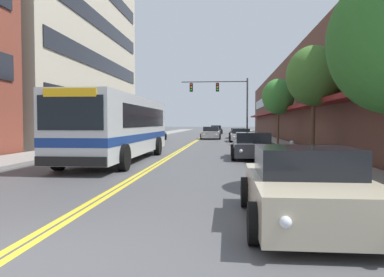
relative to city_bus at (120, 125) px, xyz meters
The scene contains 19 objects.
ground_plane 24.22m from the city_bus, 85.08° to the left, with size 240.00×240.00×0.00m, color #4C4C4F.
sidewalk_left 24.61m from the city_bus, 101.48° to the left, with size 2.92×106.00×0.13m.
sidewalk_right 25.76m from the city_bus, 69.43° to the left, with size 2.92×106.00×0.13m.
centre_line 24.22m from the city_bus, 85.08° to the left, with size 0.34×106.00×0.01m.
office_tower_left 24.02m from the city_bus, 126.29° to the left, with size 12.08×25.14×25.68m.
storefront_row_right 28.31m from the city_bus, 58.55° to the left, with size 9.10×68.00×8.00m.
city_bus is the anchor object (origin of this frame).
car_navy_parked_left_near 12.42m from the city_bus, 100.21° to the left, with size 2.13×4.75×1.35m.
car_slate_blue_parked_left_mid 20.11m from the city_bus, 96.40° to the left, with size 2.02×4.76×1.28m.
car_champagne_parked_right_foreground 12.48m from the city_bus, 58.70° to the right, with size 2.21×4.14×1.35m.
car_black_parked_right_mid 26.75m from the city_bus, 76.18° to the left, with size 2.11×4.78×1.19m.
car_dark_grey_parked_right_far 6.67m from the city_bus, 14.30° to the left, with size 2.20×4.22×1.29m.
car_white_parked_right_end 19.49m from the city_bus, 70.79° to the left, with size 2.19×4.39×1.24m.
car_silver_moving_lead 23.72m from the city_bus, 81.86° to the left, with size 2.14×4.30×1.36m.
car_charcoal_moving_second 42.56m from the city_bus, 85.40° to the left, with size 2.07×4.13×1.35m.
traffic_signal_mast 24.00m from the city_bus, 78.34° to the left, with size 7.22×0.38×6.57m.
street_tree_right_mid 10.00m from the city_bus, 12.85° to the left, with size 2.77×2.77×5.57m.
street_tree_right_far 15.60m from the city_bus, 54.00° to the left, with size 2.51×2.51×5.10m.
fire_hydrant 8.10m from the city_bus, ahead, with size 0.32×0.24×0.85m.
Camera 1 is at (2.96, -4.46, 1.79)m, focal length 35.00 mm.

